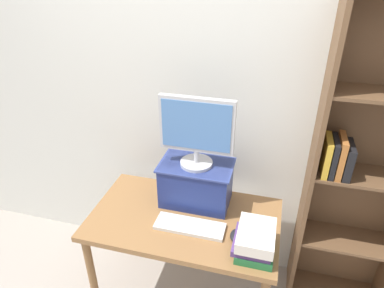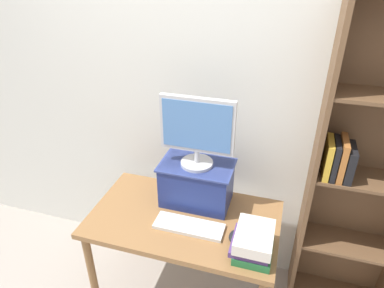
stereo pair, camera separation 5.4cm
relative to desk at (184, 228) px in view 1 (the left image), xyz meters
name	(u,v)px [view 1 (the left image)]	position (x,y,z in m)	size (l,w,h in m)	color
back_wall	(204,105)	(0.00, 0.50, 0.64)	(7.00, 0.08, 2.60)	silver
desk	(184,228)	(0.00, 0.00, 0.00)	(1.17, 0.67, 0.75)	olive
bookshelf_unit	(362,173)	(1.01, 0.35, 0.38)	(0.64, 0.28, 2.04)	brown
riser_box	(196,182)	(0.03, 0.17, 0.24)	(0.46, 0.29, 0.29)	navy
computer_monitor	(197,130)	(0.03, 0.17, 0.62)	(0.45, 0.20, 0.44)	#B7B7BA
keyboard	(190,226)	(0.06, -0.08, 0.11)	(0.42, 0.14, 0.02)	silver
computer_mouse	(236,235)	(0.33, -0.09, 0.11)	(0.06, 0.10, 0.04)	black
book_stack	(255,241)	(0.45, -0.17, 0.17)	(0.22, 0.26, 0.15)	#236B38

